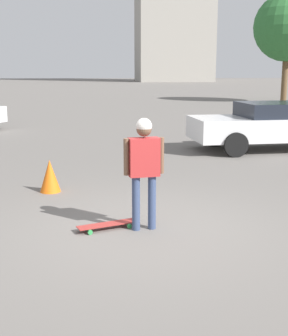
# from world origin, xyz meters

# --- Properties ---
(ground_plane) EXTENTS (220.00, 220.00, 0.00)m
(ground_plane) POSITION_xyz_m (0.00, 0.00, 0.00)
(ground_plane) COLOR slate
(person) EXTENTS (0.26, 0.60, 1.66)m
(person) POSITION_xyz_m (0.00, 0.00, 1.04)
(person) COLOR #38476B
(person) RESTS_ON ground_plane
(skateboard) EXTENTS (0.49, 0.92, 0.08)m
(skateboard) POSITION_xyz_m (0.06, 0.54, 0.07)
(skateboard) COLOR #A5332D
(skateboard) RESTS_ON ground_plane
(car_parked_near) EXTENTS (2.27, 4.87, 1.38)m
(car_parked_near) POSITION_xyz_m (6.54, -4.52, 0.74)
(car_parked_near) COLOR silver
(car_parked_near) RESTS_ON ground_plane
(tree_distant) EXTENTS (4.67, 4.67, 7.46)m
(tree_distant) POSITION_xyz_m (25.52, -12.66, 5.11)
(tree_distant) COLOR brown
(tree_distant) RESTS_ON ground_plane
(traffic_cone) EXTENTS (0.40, 0.40, 0.63)m
(traffic_cone) POSITION_xyz_m (2.35, 1.58, 0.32)
(traffic_cone) COLOR orange
(traffic_cone) RESTS_ON ground_plane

